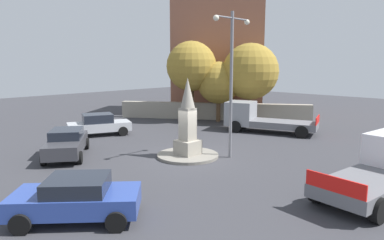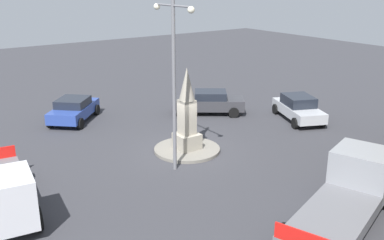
% 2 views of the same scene
% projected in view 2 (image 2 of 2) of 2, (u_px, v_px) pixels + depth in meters
% --- Properties ---
extents(ground_plane, '(80.00, 80.00, 0.00)m').
position_uv_depth(ground_plane, '(187.00, 151.00, 21.81)').
color(ground_plane, '#38383D').
extents(traffic_island, '(3.27, 3.27, 0.15)m').
position_uv_depth(traffic_island, '(187.00, 149.00, 21.79)').
color(traffic_island, gray).
rests_on(traffic_island, ground).
extents(monument, '(1.10, 1.10, 4.05)m').
position_uv_depth(monument, '(187.00, 114.00, 21.22)').
color(monument, '#9E9687').
rests_on(monument, traffic_island).
extents(streetlamp, '(2.79, 0.28, 7.48)m').
position_uv_depth(streetlamp, '(174.00, 70.00, 18.34)').
color(streetlamp, slate).
rests_on(streetlamp, ground).
extents(car_blue_parked_left, '(4.12, 4.01, 1.41)m').
position_uv_depth(car_blue_parked_left, '(74.00, 109.00, 26.15)').
color(car_blue_parked_left, '#2D479E').
rests_on(car_blue_parked_left, ground).
extents(car_silver_approaching, '(4.48, 3.20, 1.49)m').
position_uv_depth(car_silver_approaching, '(298.00, 108.00, 26.33)').
color(car_silver_approaching, '#B7BABF').
rests_on(car_silver_approaching, ground).
extents(car_dark_grey_passing, '(3.97, 4.59, 1.46)m').
position_uv_depth(car_dark_grey_passing, '(209.00, 102.00, 27.58)').
color(car_dark_grey_passing, '#38383D').
rests_on(car_dark_grey_passing, ground).
extents(truck_grey_near_island, '(3.99, 6.69, 2.12)m').
position_uv_depth(truck_grey_near_island, '(350.00, 191.00, 15.57)').
color(truck_grey_near_island, gray).
rests_on(truck_grey_near_island, ground).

